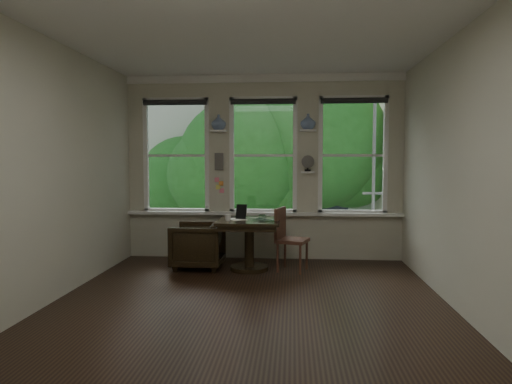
# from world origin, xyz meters

# --- Properties ---
(ground) EXTENTS (4.50, 4.50, 0.00)m
(ground) POSITION_xyz_m (0.00, 0.00, 0.00)
(ground) COLOR black
(ground) RESTS_ON ground
(ceiling) EXTENTS (4.50, 4.50, 0.00)m
(ceiling) POSITION_xyz_m (0.00, 0.00, 3.00)
(ceiling) COLOR silver
(ceiling) RESTS_ON ground
(wall_back) EXTENTS (4.50, 0.00, 4.50)m
(wall_back) POSITION_xyz_m (0.00, 2.25, 1.50)
(wall_back) COLOR beige
(wall_back) RESTS_ON ground
(wall_front) EXTENTS (4.50, 0.00, 4.50)m
(wall_front) POSITION_xyz_m (0.00, -2.25, 1.50)
(wall_front) COLOR beige
(wall_front) RESTS_ON ground
(wall_left) EXTENTS (0.00, 4.50, 4.50)m
(wall_left) POSITION_xyz_m (-2.25, 0.00, 1.50)
(wall_left) COLOR beige
(wall_left) RESTS_ON ground
(wall_right) EXTENTS (0.00, 4.50, 4.50)m
(wall_right) POSITION_xyz_m (2.25, 0.00, 1.50)
(wall_right) COLOR beige
(wall_right) RESTS_ON ground
(window_left) EXTENTS (1.10, 0.12, 1.90)m
(window_left) POSITION_xyz_m (-1.45, 2.25, 1.70)
(window_left) COLOR white
(window_left) RESTS_ON ground
(window_center) EXTENTS (1.10, 0.12, 1.90)m
(window_center) POSITION_xyz_m (0.00, 2.25, 1.70)
(window_center) COLOR white
(window_center) RESTS_ON ground
(window_right) EXTENTS (1.10, 0.12, 1.90)m
(window_right) POSITION_xyz_m (1.45, 2.25, 1.70)
(window_right) COLOR white
(window_right) RESTS_ON ground
(shelf_left) EXTENTS (0.26, 0.16, 0.03)m
(shelf_left) POSITION_xyz_m (-0.72, 2.15, 2.10)
(shelf_left) COLOR white
(shelf_left) RESTS_ON ground
(shelf_right) EXTENTS (0.26, 0.16, 0.03)m
(shelf_right) POSITION_xyz_m (0.72, 2.15, 2.10)
(shelf_right) COLOR white
(shelf_right) RESTS_ON ground
(intercom) EXTENTS (0.14, 0.06, 0.28)m
(intercom) POSITION_xyz_m (-0.72, 2.18, 1.60)
(intercom) COLOR #59544F
(intercom) RESTS_ON ground
(sticky_notes) EXTENTS (0.16, 0.01, 0.24)m
(sticky_notes) POSITION_xyz_m (-0.72, 2.19, 1.25)
(sticky_notes) COLOR pink
(sticky_notes) RESTS_ON ground
(desk_fan) EXTENTS (0.20, 0.20, 0.24)m
(desk_fan) POSITION_xyz_m (0.72, 2.13, 1.53)
(desk_fan) COLOR #59544F
(desk_fan) RESTS_ON ground
(vase_left) EXTENTS (0.24, 0.24, 0.25)m
(vase_left) POSITION_xyz_m (-0.72, 2.15, 2.24)
(vase_left) COLOR silver
(vase_left) RESTS_ON shelf_left
(vase_right) EXTENTS (0.24, 0.24, 0.25)m
(vase_right) POSITION_xyz_m (0.72, 2.15, 2.24)
(vase_right) COLOR silver
(vase_right) RESTS_ON shelf_right
(table) EXTENTS (0.90, 0.90, 0.75)m
(table) POSITION_xyz_m (-0.15, 1.36, 0.38)
(table) COLOR black
(table) RESTS_ON ground
(armchair_left) EXTENTS (0.75, 0.73, 0.68)m
(armchair_left) POSITION_xyz_m (-0.94, 1.42, 0.34)
(armchair_left) COLOR black
(armchair_left) RESTS_ON ground
(cushion_red) EXTENTS (0.45, 0.45, 0.06)m
(cushion_red) POSITION_xyz_m (-0.94, 1.42, 0.45)
(cushion_red) COLOR maroon
(cushion_red) RESTS_ON armchair_left
(side_chair_right) EXTENTS (0.53, 0.53, 0.92)m
(side_chair_right) POSITION_xyz_m (0.49, 1.36, 0.46)
(side_chair_right) COLOR #462219
(side_chair_right) RESTS_ON ground
(laptop) EXTENTS (0.33, 0.25, 0.02)m
(laptop) POSITION_xyz_m (0.06, 1.18, 0.76)
(laptop) COLOR black
(laptop) RESTS_ON table
(mug) EXTENTS (0.13, 0.13, 0.09)m
(mug) POSITION_xyz_m (-0.44, 1.21, 0.80)
(mug) COLOR white
(mug) RESTS_ON table
(drinking_glass) EXTENTS (0.12, 0.12, 0.09)m
(drinking_glass) POSITION_xyz_m (0.05, 1.24, 0.80)
(drinking_glass) COLOR white
(drinking_glass) RESTS_ON table
(tablet) EXTENTS (0.17, 0.11, 0.22)m
(tablet) POSITION_xyz_m (-0.27, 1.42, 0.86)
(tablet) COLOR black
(tablet) RESTS_ON table
(papers) EXTENTS (0.33, 0.37, 0.00)m
(papers) POSITION_xyz_m (-0.33, 1.39, 0.75)
(papers) COLOR silver
(papers) RESTS_ON table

